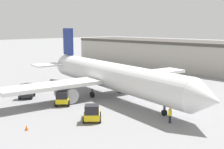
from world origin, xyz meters
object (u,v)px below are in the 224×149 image
airplane (109,76)px  belt_loader_truck (26,91)px  baggage_tug (92,113)px  pushback_tug (63,98)px  ground_crew_worker (170,115)px  safety_cone_far (27,128)px

airplane → belt_loader_truck: bearing=-118.7°
airplane → baggage_tug: size_ratio=10.77×
pushback_tug → ground_crew_worker: bearing=60.2°
baggage_tug → safety_cone_far: (-2.41, -6.81, -0.64)m
baggage_tug → belt_loader_truck: size_ratio=1.11×
ground_crew_worker → safety_cone_far: ground_crew_worker is taller
airplane → belt_loader_truck: 12.50m
belt_loader_truck → safety_cone_far: belt_loader_truck is taller
safety_cone_far → baggage_tug: bearing=70.6°
baggage_tug → safety_cone_far: baggage_tug is taller
baggage_tug → safety_cone_far: bearing=-67.4°
airplane → baggage_tug: airplane is taller
belt_loader_truck → pushback_tug: bearing=56.8°
belt_loader_truck → ground_crew_worker: bearing=57.6°
ground_crew_worker → pushback_tug: size_ratio=0.49×
airplane → safety_cone_far: 17.03m
ground_crew_worker → belt_loader_truck: size_ratio=0.55×
ground_crew_worker → safety_cone_far: (-9.05, -12.46, -0.66)m
safety_cone_far → belt_loader_truck: bearing=152.1°
airplane → pushback_tug: bearing=-86.3°
belt_loader_truck → safety_cone_far: bearing=13.9°
pushback_tug → safety_cone_far: 9.88m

